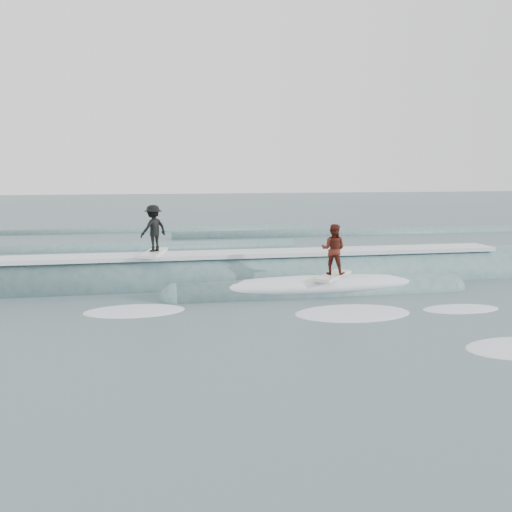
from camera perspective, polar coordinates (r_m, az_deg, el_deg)
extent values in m
plane|color=#3E585B|center=(15.48, 2.59, -6.04)|extent=(160.00, 160.00, 0.00)
cylinder|color=#3D6067|center=(19.94, -0.55, -2.70)|extent=(20.37, 1.93, 1.93)
sphere|color=#3D6067|center=(23.94, 24.20, -1.55)|extent=(1.93, 1.93, 1.93)
cylinder|color=#3D6067|center=(18.27, 6.28, -3.81)|extent=(9.00, 1.06, 1.06)
sphere|color=#3D6067|center=(17.50, -7.98, -4.40)|extent=(1.06, 1.06, 1.06)
sphere|color=#3D6067|center=(20.05, 18.68, -3.10)|extent=(1.06, 1.06, 1.06)
cube|color=silver|center=(19.76, -0.55, 0.24)|extent=(18.00, 1.30, 0.14)
ellipsoid|color=silver|center=(18.21, 6.30, -2.89)|extent=(7.60, 1.30, 0.60)
cube|color=silver|center=(19.43, -10.16, 0.32)|extent=(1.00, 2.07, 0.10)
imported|color=black|center=(19.33, -10.22, 2.75)|extent=(1.15, 1.07, 1.56)
cube|color=silver|center=(18.29, 7.69, -1.96)|extent=(1.69, 1.89, 0.10)
imported|color=#46140D|center=(18.16, 7.74, 0.68)|extent=(0.97, 0.90, 1.60)
ellipsoid|color=silver|center=(16.02, 9.62, -5.65)|extent=(3.32, 2.26, 0.10)
ellipsoid|color=silver|center=(16.38, -12.06, -5.40)|extent=(2.34, 1.60, 0.10)
ellipsoid|color=silver|center=(17.26, 19.79, -5.01)|extent=(1.85, 1.26, 0.10)
cylinder|color=#3D6067|center=(29.04, -17.79, 0.46)|extent=(22.00, 0.70, 0.70)
cylinder|color=#3D6067|center=(35.06, 9.84, 2.09)|extent=(22.00, 0.80, 0.80)
cylinder|color=#3D6067|center=(36.77, -10.99, 2.36)|extent=(22.00, 0.60, 0.60)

